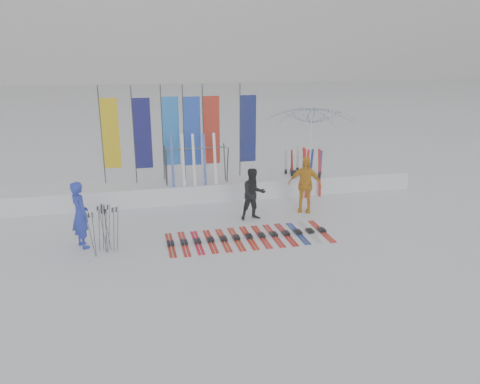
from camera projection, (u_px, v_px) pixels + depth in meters
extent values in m
plane|color=white|center=(247.00, 247.00, 12.04)|extent=(120.00, 120.00, 0.00)
cube|color=white|center=(215.00, 187.00, 16.23)|extent=(14.00, 1.60, 0.60)
imported|color=#1E30B1|center=(80.00, 215.00, 11.83)|extent=(0.66, 0.76, 1.75)
imported|color=black|center=(253.00, 194.00, 13.81)|extent=(0.81, 0.66, 1.56)
imported|color=orange|center=(305.00, 185.00, 14.46)|extent=(1.11, 0.83, 1.75)
imported|color=white|center=(310.00, 145.00, 17.15)|extent=(4.35, 4.38, 3.00)
cube|color=#AE230D|center=(171.00, 244.00, 12.16)|extent=(0.17, 1.60, 0.07)
cube|color=red|center=(184.00, 243.00, 12.23)|extent=(0.17, 1.67, 0.07)
cube|color=red|center=(197.00, 242.00, 12.31)|extent=(0.17, 1.61, 0.07)
cube|color=red|center=(210.00, 240.00, 12.39)|extent=(0.17, 1.59, 0.07)
cube|color=red|center=(223.00, 239.00, 12.46)|extent=(0.17, 1.61, 0.07)
cube|color=red|center=(236.00, 238.00, 12.54)|extent=(0.17, 1.65, 0.07)
cube|color=red|center=(249.00, 237.00, 12.62)|extent=(0.17, 1.66, 0.07)
cube|color=red|center=(261.00, 236.00, 12.69)|extent=(0.17, 1.64, 0.07)
cube|color=red|center=(274.00, 235.00, 12.77)|extent=(0.17, 1.66, 0.07)
cube|color=#B9100E|center=(286.00, 233.00, 12.85)|extent=(0.17, 1.68, 0.07)
cube|color=navy|center=(298.00, 232.00, 12.92)|extent=(0.17, 1.61, 0.07)
cube|color=silver|center=(310.00, 231.00, 13.00)|extent=(0.17, 1.68, 0.07)
cube|color=red|center=(322.00, 230.00, 13.07)|extent=(0.17, 1.68, 0.07)
cylinder|color=#595B60|center=(91.00, 235.00, 11.24)|extent=(0.13, 0.15, 1.19)
cylinder|color=#595B60|center=(99.00, 229.00, 11.60)|extent=(0.10, 0.14, 1.23)
cylinder|color=#595B60|center=(106.00, 231.00, 11.59)|extent=(0.12, 0.06, 1.14)
cylinder|color=#595B60|center=(118.00, 229.00, 11.67)|extent=(0.12, 0.06, 1.18)
cylinder|color=#595B60|center=(114.00, 230.00, 11.56)|extent=(0.10, 0.12, 1.21)
cylinder|color=#595B60|center=(103.00, 231.00, 11.56)|extent=(0.12, 0.02, 1.18)
cylinder|color=#595B60|center=(103.00, 227.00, 11.71)|extent=(0.09, 0.06, 1.25)
cylinder|color=#595B60|center=(107.00, 230.00, 11.64)|extent=(0.12, 0.12, 1.14)
cylinder|color=#595B60|center=(106.00, 229.00, 11.59)|extent=(0.02, 0.11, 1.25)
cylinder|color=#595B60|center=(109.00, 227.00, 11.70)|extent=(0.12, 0.02, 1.23)
cylinder|color=#595B60|center=(94.00, 235.00, 11.29)|extent=(0.03, 0.14, 1.19)
cylinder|color=#383A3F|center=(102.00, 135.00, 15.18)|extent=(0.04, 0.04, 3.20)
cube|color=#DBB60B|center=(111.00, 134.00, 15.22)|extent=(0.55, 0.03, 2.30)
cylinder|color=#383A3F|center=(134.00, 136.00, 15.16)|extent=(0.04, 0.04, 3.20)
cube|color=#0C0D56|center=(143.00, 134.00, 15.21)|extent=(0.55, 0.03, 2.30)
cylinder|color=#383A3F|center=(162.00, 133.00, 15.60)|extent=(0.04, 0.04, 3.20)
cube|color=blue|center=(171.00, 131.00, 15.65)|extent=(0.55, 0.03, 2.30)
cylinder|color=#383A3F|center=(184.00, 133.00, 15.57)|extent=(0.04, 0.04, 3.20)
cube|color=#183FBB|center=(192.00, 131.00, 15.62)|extent=(0.55, 0.03, 2.30)
cylinder|color=#383A3F|center=(203.00, 132.00, 15.78)|extent=(0.04, 0.04, 3.20)
cube|color=#B22213|center=(212.00, 130.00, 15.83)|extent=(0.55, 0.03, 2.30)
cylinder|color=#383A3F|center=(240.00, 131.00, 16.09)|extent=(0.04, 0.04, 3.20)
cube|color=navy|center=(248.00, 129.00, 16.13)|extent=(0.55, 0.03, 2.30)
cylinder|color=#383A3F|center=(167.00, 168.00, 14.99)|extent=(0.04, 0.30, 1.23)
cylinder|color=#383A3F|center=(165.00, 165.00, 15.46)|extent=(0.04, 0.30, 1.23)
cylinder|color=#383A3F|center=(228.00, 165.00, 15.43)|extent=(0.04, 0.30, 1.23)
cylinder|color=#383A3F|center=(225.00, 162.00, 15.89)|extent=(0.04, 0.30, 1.23)
cylinder|color=#383A3F|center=(196.00, 148.00, 15.28)|extent=(2.00, 0.04, 0.04)
cube|color=navy|center=(291.00, 170.00, 16.77)|extent=(0.09, 0.04, 1.46)
cube|color=navy|center=(320.00, 171.00, 16.61)|extent=(0.09, 0.04, 1.48)
cube|color=red|center=(307.00, 174.00, 15.80)|extent=(0.09, 0.03, 1.68)
cube|color=silver|center=(297.00, 168.00, 16.76)|extent=(0.09, 0.03, 1.59)
cube|color=silver|center=(294.00, 171.00, 16.26)|extent=(0.09, 0.04, 1.67)
cube|color=navy|center=(311.00, 170.00, 16.64)|extent=(0.09, 0.04, 1.53)
cube|color=silver|center=(320.00, 166.00, 16.98)|extent=(0.09, 0.04, 1.67)
cube|color=silver|center=(286.00, 170.00, 16.71)|extent=(0.09, 0.02, 1.47)
cube|color=red|center=(305.00, 170.00, 16.52)|extent=(0.09, 0.03, 1.57)
cube|color=red|center=(305.00, 170.00, 16.49)|extent=(0.09, 0.03, 1.61)
cube|color=red|center=(292.00, 171.00, 16.41)|extent=(0.09, 0.04, 1.57)
cube|color=red|center=(319.00, 173.00, 15.98)|extent=(0.09, 0.04, 1.67)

